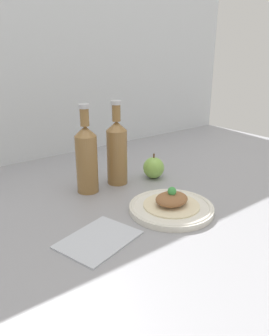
{
  "coord_description": "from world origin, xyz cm",
  "views": [
    {
      "loc": [
        -57.75,
        -68.4,
        40.79
      ],
      "look_at": [
        -4.57,
        0.17,
        9.26
      ],
      "focal_mm": 35.0,
      "sensor_mm": 36.0,
      "label": 1
    }
  ],
  "objects": [
    {
      "name": "cider_bottle_left",
      "position": [
        -12.73,
        12.73,
        10.82
      ],
      "size": [
        6.47,
        6.47,
        26.47
      ],
      "color": "olive",
      "rests_on": "ground_plane"
    },
    {
      "name": "napkin",
      "position": [
        -24.86,
        -12.69,
        0.4
      ],
      "size": [
        20.23,
        17.13,
        0.8
      ],
      "color": "#B7BCC6",
      "rests_on": "ground_plane"
    },
    {
      "name": "apple",
      "position": [
        10.3,
        8.9,
        3.56
      ],
      "size": [
        7.11,
        7.11,
        8.47
      ],
      "color": "#84B74C",
      "rests_on": "ground_plane"
    },
    {
      "name": "wall_backsplash",
      "position": [
        0.0,
        53.5,
        40.0
      ],
      "size": [
        180.0,
        3.0,
        80.0
      ],
      "color": "silver",
      "rests_on": "ground_plane"
    },
    {
      "name": "plated_food",
      "position": [
        -1.87,
        -12.39,
        3.12
      ],
      "size": [
        15.03,
        15.03,
        5.38
      ],
      "color": "beige",
      "rests_on": "plate"
    },
    {
      "name": "plate",
      "position": [
        -1.87,
        -12.39,
        1.0
      ],
      "size": [
        22.54,
        22.54,
        1.88
      ],
      "color": "silver",
      "rests_on": "ground_plane"
    },
    {
      "name": "ground_plane",
      "position": [
        0.0,
        0.0,
        -2.0
      ],
      "size": [
        180.0,
        110.0,
        4.0
      ],
      "primitive_type": "cube",
      "color": "gray"
    },
    {
      "name": "cider_bottle_right",
      "position": [
        -1.81,
        12.73,
        10.82
      ],
      "size": [
        6.47,
        6.47,
        26.47
      ],
      "color": "olive",
      "rests_on": "ground_plane"
    }
  ]
}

